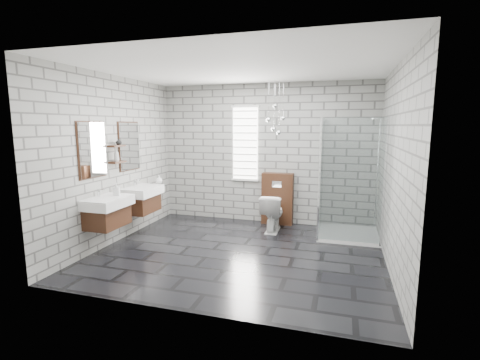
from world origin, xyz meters
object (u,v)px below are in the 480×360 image
at_px(toilet, 272,213).
at_px(shower_enclosure, 343,209).
at_px(vanity_left, 106,203).
at_px(vanity_right, 140,192).
at_px(cistern_panel, 277,199).

bearing_deg(toilet, shower_enclosure, 177.69).
bearing_deg(vanity_left, shower_enclosure, 27.02).
relative_size(vanity_right, toilet, 2.32).
bearing_deg(shower_enclosure, vanity_left, -152.98).
height_order(vanity_left, toilet, vanity_left).
xyz_separation_m(cistern_panel, shower_enclosure, (1.23, -0.52, 0.00)).
relative_size(cistern_panel, toilet, 1.48).
xyz_separation_m(cistern_panel, toilet, (0.00, -0.49, -0.16)).
bearing_deg(vanity_left, vanity_right, 90.00).
relative_size(vanity_right, cistern_panel, 1.57).
height_order(cistern_panel, toilet, cistern_panel).
relative_size(shower_enclosure, toilet, 3.00).
bearing_deg(vanity_left, toilet, 39.05).
relative_size(vanity_left, cistern_panel, 1.57).
height_order(shower_enclosure, toilet, shower_enclosure).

